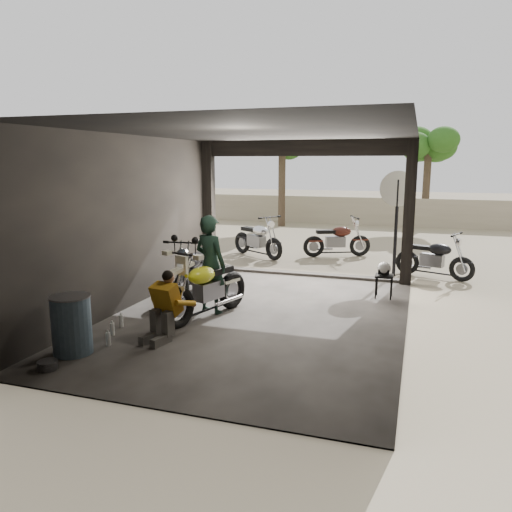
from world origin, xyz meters
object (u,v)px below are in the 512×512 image
Objects in this scene: mechanic at (162,309)px; stool at (384,278)px; left_bike at (193,267)px; helmet at (384,268)px; oil_drum at (72,326)px; main_bike at (207,283)px; sign_post at (397,205)px; outside_bike_b at (337,237)px; rider at (210,265)px; outside_bike_c at (434,255)px; outside_bike_a at (257,236)px.

mechanic reaches higher than stool.
left_bike is 3.83m from helmet.
helmet is 0.33× the size of oil_drum.
sign_post is (2.95, 4.42, 1.07)m from main_bike.
outside_bike_b is at bearing 74.59° from oil_drum.
stool is (3.68, 1.08, -0.20)m from left_bike.
rider is 1.72× the size of mechanic.
stool is (2.87, 2.28, -0.22)m from main_bike.
left_bike is 1.02× the size of rider.
left_bike reaches higher than outside_bike_c.
left_bike is at bearing 134.90° from outside_bike_b.
mechanic is 4.69m from stool.
main_bike is at bearing 94.67° from mechanic.
main_bike is at bearing -62.00° from left_bike.
left_bike is 5.74m from outside_bike_c.
stool is 0.20m from helmet.
outside_bike_c is at bearing 15.78° from sign_post.
outside_bike_a is 1.05× the size of outside_bike_b.
main_bike is 3.89× the size of stool.
helmet is (2.91, 2.01, -0.28)m from rider.
rider is 1.64m from mechanic.
outside_bike_a is 4.24m from sign_post.
outside_bike_c is at bearing 66.88° from main_bike.
helmet is at bearing 56.31° from main_bike.
outside_bike_b is 3.25m from outside_bike_c.
main_bike reaches higher than outside_bike_c.
outside_bike_a is at bearing 116.53° from main_bike.
outside_bike_b reaches higher than helmet.
sign_post is (3.13, 5.71, 1.18)m from mechanic.
outside_bike_a is 5.10m from helmet.
sign_post is (3.00, 4.11, 0.81)m from rider.
left_bike is 0.72× the size of sign_post.
mechanic is (-0.12, -1.60, -0.37)m from rider.
rider is (-1.30, -6.17, 0.32)m from outside_bike_b.
rider reaches higher than main_bike.
outside_bike_a is (-0.12, 4.54, -0.01)m from left_bike.
stool is at bearing -127.30° from rider.
left_bike is at bearing -163.58° from stool.
stool is (1.62, -4.20, -0.17)m from outside_bike_b.
outside_bike_b is at bearing 138.86° from sign_post.
outside_bike_a is at bearing 108.63° from mechanic.
mechanic is (-0.18, -1.29, -0.11)m from main_bike.
outside_bike_a is 0.72× the size of sign_post.
sign_post is at bearing -164.08° from outside_bike_b.
outside_bike_a is at bearing 129.49° from helmet.
oil_drum is 0.34× the size of sign_post.
outside_bike_b is at bearing -83.22° from rider.
outside_bike_a is 3.70× the size of stool.
outside_bike_b is 1.05× the size of outside_bike_c.
outside_bike_a is 2.11× the size of oil_drum.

